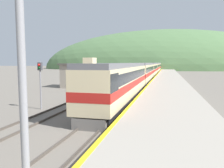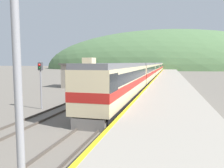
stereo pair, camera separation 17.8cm
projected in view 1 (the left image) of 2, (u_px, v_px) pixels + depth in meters
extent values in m
cube|color=#4C443D|center=(150.00, 76.00, 70.56)|extent=(0.08, 180.00, 0.16)
cube|color=#4C443D|center=(154.00, 76.00, 70.21)|extent=(0.08, 180.00, 0.16)
cube|color=#4C443D|center=(135.00, 75.00, 71.71)|extent=(0.08, 180.00, 0.16)
cube|color=#4C443D|center=(140.00, 76.00, 71.36)|extent=(0.08, 180.00, 0.16)
cube|color=#9E9689|center=(168.00, 80.00, 49.84)|extent=(6.41, 140.00, 0.87)
cube|color=yellow|center=(154.00, 77.00, 50.55)|extent=(0.24, 140.00, 0.01)
ellipsoid|color=#517547|center=(160.00, 69.00, 147.81)|extent=(167.19, 75.23, 51.84)
cube|color=gray|center=(81.00, 76.00, 37.72)|extent=(5.84, 4.08, 3.92)
cube|color=#47423D|center=(80.00, 64.00, 37.52)|extent=(6.34, 4.58, 0.24)
cube|color=black|center=(122.00, 98.00, 23.75)|extent=(2.37, 19.73, 0.85)
cube|color=beige|center=(122.00, 81.00, 23.56)|extent=(2.89, 20.99, 2.99)
cube|color=red|center=(122.00, 83.00, 23.58)|extent=(2.92, 21.01, 0.66)
cube|color=black|center=(122.00, 75.00, 23.50)|extent=(2.91, 19.73, 0.90)
cube|color=slate|center=(122.00, 65.00, 23.39)|extent=(2.71, 20.99, 0.40)
cube|color=black|center=(93.00, 82.00, 14.46)|extent=(2.93, 2.20, 1.20)
cube|color=beige|center=(90.00, 61.00, 13.66)|extent=(0.64, 0.80, 0.36)
cube|color=slate|center=(89.00, 125.00, 13.82)|extent=(2.25, 0.40, 0.77)
cube|color=black|center=(143.00, 82.00, 44.69)|extent=(2.37, 19.39, 0.85)
cube|color=beige|center=(143.00, 72.00, 44.50)|extent=(2.89, 20.63, 2.99)
cube|color=red|center=(143.00, 73.00, 44.53)|extent=(2.92, 20.65, 0.66)
cube|color=black|center=(143.00, 69.00, 44.44)|extent=(2.91, 19.39, 0.90)
cube|color=slate|center=(143.00, 64.00, 44.34)|extent=(2.71, 20.63, 0.40)
cube|color=black|center=(151.00, 76.00, 65.46)|extent=(2.37, 19.39, 0.85)
cube|color=beige|center=(151.00, 69.00, 65.27)|extent=(2.89, 20.63, 2.99)
cube|color=red|center=(151.00, 70.00, 65.30)|extent=(2.92, 20.65, 0.66)
cube|color=black|center=(151.00, 67.00, 65.21)|extent=(2.91, 19.39, 0.90)
cube|color=slate|center=(151.00, 63.00, 65.11)|extent=(2.71, 20.63, 0.40)
cube|color=black|center=(155.00, 72.00, 86.23)|extent=(2.37, 19.39, 0.85)
cube|color=beige|center=(155.00, 68.00, 86.04)|extent=(2.89, 20.63, 2.99)
cube|color=red|center=(155.00, 68.00, 86.06)|extent=(2.92, 20.65, 0.66)
cube|color=black|center=(155.00, 66.00, 85.98)|extent=(2.91, 19.39, 0.90)
cube|color=slate|center=(155.00, 63.00, 85.87)|extent=(2.71, 20.63, 0.40)
cube|color=black|center=(157.00, 71.00, 107.00)|extent=(2.37, 19.39, 0.85)
cube|color=beige|center=(157.00, 67.00, 106.81)|extent=(2.89, 20.63, 2.99)
cube|color=red|center=(157.00, 67.00, 106.83)|extent=(2.92, 20.65, 0.66)
cube|color=black|center=(157.00, 65.00, 106.74)|extent=(2.91, 19.39, 0.90)
cube|color=slate|center=(157.00, 63.00, 106.64)|extent=(2.71, 20.63, 0.40)
cube|color=black|center=(133.00, 76.00, 62.69)|extent=(2.46, 38.56, 0.80)
cube|color=beige|center=(133.00, 70.00, 62.52)|extent=(2.90, 40.17, 2.71)
cylinder|color=gray|center=(22.00, 61.00, 5.33)|extent=(0.20, 0.20, 8.66)
cylinder|color=gray|center=(41.00, 86.00, 19.96)|extent=(0.14, 0.14, 4.36)
cube|color=#424247|center=(40.00, 66.00, 19.79)|extent=(0.36, 0.28, 0.71)
sphere|color=red|center=(39.00, 65.00, 19.61)|extent=(0.22, 0.22, 0.22)
sphere|color=black|center=(39.00, 68.00, 19.64)|extent=(0.22, 0.22, 0.22)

